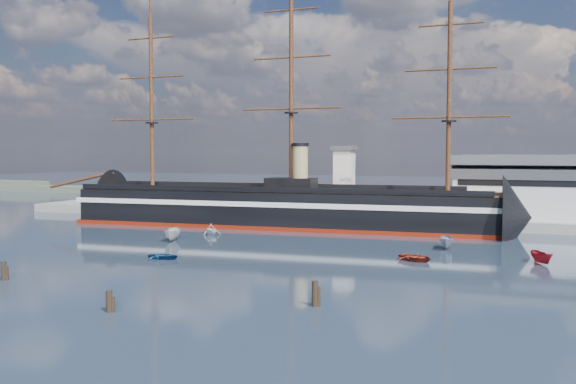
% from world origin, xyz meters
% --- Properties ---
extents(ground, '(600.00, 600.00, 0.00)m').
position_xyz_m(ground, '(0.00, 40.00, 0.00)').
color(ground, '#213145').
rests_on(ground, ground).
extents(quay, '(180.00, 18.00, 2.00)m').
position_xyz_m(quay, '(10.00, 76.00, 0.00)').
color(quay, slate).
rests_on(quay, ground).
extents(quay_tower, '(5.00, 5.00, 15.00)m').
position_xyz_m(quay_tower, '(3.00, 73.00, 9.75)').
color(quay_tower, silver).
rests_on(quay_tower, ground).
extents(shoreline, '(120.00, 10.00, 4.00)m').
position_xyz_m(shoreline, '(-139.23, 135.00, 1.45)').
color(shoreline, '#3F4C38').
rests_on(shoreline, ground).
extents(warship, '(113.40, 22.28, 53.94)m').
position_xyz_m(warship, '(-8.35, 60.00, 4.04)').
color(warship, black).
rests_on(warship, ground).
extents(motorboat_a, '(7.54, 4.82, 2.83)m').
position_xyz_m(motorboat_a, '(-16.25, 32.48, 0.00)').
color(motorboat_a, silver).
rests_on(motorboat_a, ground).
extents(motorboat_b, '(1.43, 2.98, 1.35)m').
position_xyz_m(motorboat_b, '(-7.26, 15.58, 0.00)').
color(motorboat_b, navy).
rests_on(motorboat_b, ground).
extents(motorboat_c, '(6.76, 3.24, 2.60)m').
position_xyz_m(motorboat_c, '(29.93, 40.62, 0.00)').
color(motorboat_c, gray).
rests_on(motorboat_c, ground).
extents(motorboat_d, '(5.96, 6.70, 2.32)m').
position_xyz_m(motorboat_d, '(-14.06, 42.64, 0.00)').
color(motorboat_d, silver).
rests_on(motorboat_d, ground).
extents(motorboat_e, '(2.64, 3.54, 1.54)m').
position_xyz_m(motorboat_e, '(27.37, 27.62, 0.00)').
color(motorboat_e, maroon).
rests_on(motorboat_e, ground).
extents(motorboat_f, '(5.94, 4.55, 2.26)m').
position_xyz_m(motorboat_f, '(44.28, 31.62, 0.00)').
color(motorboat_f, maroon).
rests_on(motorboat_f, ground).
extents(piling_near_left, '(0.64, 0.64, 3.01)m').
position_xyz_m(piling_near_left, '(-16.97, -4.90, 0.00)').
color(piling_near_left, black).
rests_on(piling_near_left, ground).
extents(piling_near_mid, '(0.64, 0.64, 2.82)m').
position_xyz_m(piling_near_mid, '(4.86, -13.02, 0.00)').
color(piling_near_mid, black).
rests_on(piling_near_mid, ground).
extents(piling_near_right, '(0.64, 0.64, 3.33)m').
position_xyz_m(piling_near_right, '(22.87, -3.37, 0.00)').
color(piling_near_right, black).
rests_on(piling_near_right, ground).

